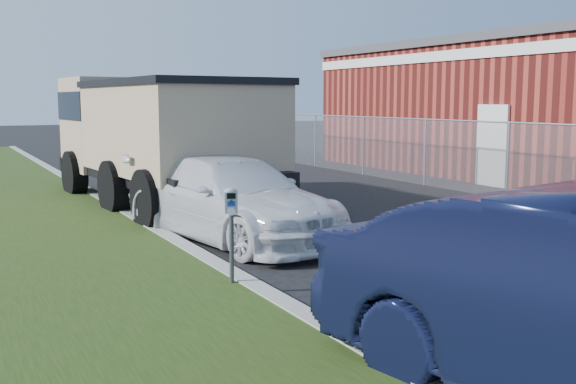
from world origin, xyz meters
name	(u,v)px	position (x,y,z in m)	size (l,w,h in m)	color
ground	(408,264)	(0.00, 0.00, 0.00)	(120.00, 120.00, 0.00)	black
chainlink_fence	(426,139)	(6.00, 7.00, 1.26)	(0.06, 30.06, 30.00)	slate
brick_building	(553,106)	(12.00, 8.00, 2.13)	(9.20, 14.20, 4.17)	maroon
parking_meter	(231,215)	(-2.79, -0.20, 0.96)	(0.19, 0.16, 1.17)	#3F4247
white_wagon	(231,198)	(-1.51, 2.85, 0.69)	(1.92, 4.74, 1.37)	silver
dump_truck	(156,133)	(-1.50, 7.07, 1.60)	(3.38, 7.46, 2.85)	black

